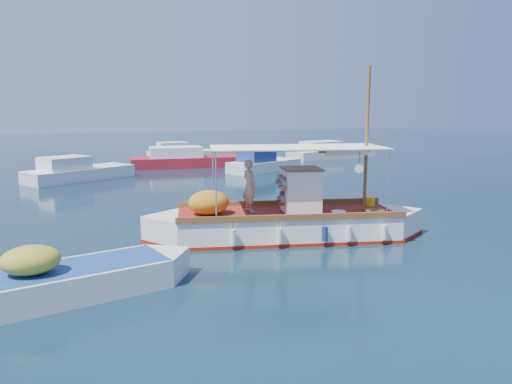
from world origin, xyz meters
name	(u,v)px	position (x,y,z in m)	size (l,w,h in m)	color
ground	(269,237)	(0.00, 0.00, 0.00)	(160.00, 160.00, 0.00)	black
fishing_caique	(285,222)	(0.49, -0.27, 0.56)	(10.14, 4.38, 6.33)	white
dinghy	(66,283)	(-6.91, -3.70, 0.34)	(6.53, 3.05, 1.65)	white
bg_boat_nw	(77,173)	(-6.59, 17.38, 0.49)	(7.12, 5.54, 1.80)	silver
bg_boat_n	(191,160)	(1.98, 22.40, 0.49)	(10.11, 3.42, 1.80)	maroon
bg_boat_ne	(263,165)	(6.28, 17.57, 0.49)	(6.20, 4.58, 1.80)	silver
bg_boat_e	(330,153)	(15.59, 24.61, 0.49)	(9.19, 4.48, 1.80)	silver
bg_boat_far_n	(180,154)	(2.21, 27.87, 0.49)	(6.25, 2.59, 1.80)	silver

